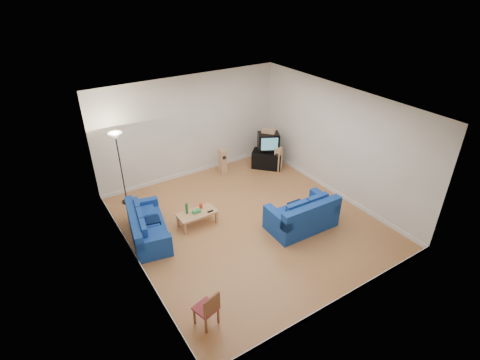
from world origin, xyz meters
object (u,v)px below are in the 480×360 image
tv_stand (267,159)px  sofa_loveseat (303,217)px  sofa_three_seat (146,228)px  television (268,141)px  coffee_table (197,214)px

tv_stand → sofa_loveseat: bearing=-64.3°
sofa_three_seat → television: bearing=117.8°
sofa_three_seat → sofa_loveseat: 3.94m
sofa_loveseat → television: 3.50m
tv_stand → television: (0.02, -0.00, 0.66)m
coffee_table → tv_stand: size_ratio=1.05×
sofa_loveseat → tv_stand: (1.23, 3.22, -0.04)m
tv_stand → coffee_table: bearing=-108.0°
sofa_loveseat → coffee_table: size_ratio=1.74×
coffee_table → tv_stand: (3.44, 1.63, -0.02)m
tv_stand → television: bearing=32.9°
coffee_table → sofa_three_seat: bearing=171.5°
sofa_three_seat → tv_stand: bearing=117.9°
coffee_table → television: 3.88m
sofa_loveseat → television: television is taller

